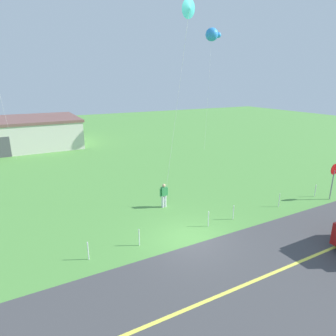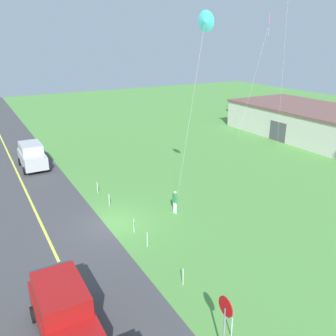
{
  "view_description": "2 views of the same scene",
  "coord_description": "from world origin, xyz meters",
  "views": [
    {
      "loc": [
        -7.24,
        -11.09,
        7.87
      ],
      "look_at": [
        0.45,
        3.32,
        2.9
      ],
      "focal_mm": 30.76,
      "sensor_mm": 36.0,
      "label": 1
    },
    {
      "loc": [
        19.07,
        -6.8,
        10.99
      ],
      "look_at": [
        0.63,
        3.61,
        3.31
      ],
      "focal_mm": 38.05,
      "sensor_mm": 36.0,
      "label": 2
    }
  ],
  "objects": [
    {
      "name": "fence_post_3",
      "position": [
        3.42,
        0.7,
        0.45
      ],
      "size": [
        0.05,
        0.05,
        0.9
      ],
      "primitive_type": "cylinder",
      "color": "silver",
      "rests_on": "ground"
    },
    {
      "name": "kite_red_low",
      "position": [
        2.59,
        4.71,
        11.81
      ],
      "size": [
        2.58,
        0.84,
        12.42
      ],
      "color": "silver",
      "rests_on": "ground"
    },
    {
      "name": "person_adult_near",
      "position": [
        0.6,
        4.16,
        0.86
      ],
      "size": [
        0.58,
        0.22,
        1.6
      ],
      "rotation": [
        0.0,
        0.0,
        2.66
      ],
      "color": "silver",
      "rests_on": "ground"
    },
    {
      "name": "fence_post_4",
      "position": [
        7.23,
        0.7,
        0.45
      ],
      "size": [
        0.05,
        0.05,
        0.9
      ],
      "primitive_type": "cylinder",
      "color": "silver",
      "rests_on": "ground"
    },
    {
      "name": "stop_sign",
      "position": [
        11.32,
        -0.1,
        1.8
      ],
      "size": [
        0.76,
        0.08,
        2.56
      ],
      "color": "gray",
      "rests_on": "ground"
    },
    {
      "name": "fence_post_2",
      "position": [
        1.62,
        0.7,
        0.45
      ],
      "size": [
        0.05,
        0.05,
        0.9
      ],
      "primitive_type": "cylinder",
      "color": "silver",
      "rests_on": "ground"
    },
    {
      "name": "asphalt_road",
      "position": [
        0.0,
        -4.0,
        0.0
      ],
      "size": [
        120.0,
        7.0,
        0.0
      ],
      "primitive_type": "cube",
      "color": "#424244",
      "rests_on": "ground"
    },
    {
      "name": "fence_post_0",
      "position": [
        -5.07,
        0.7,
        0.45
      ],
      "size": [
        0.05,
        0.05,
        0.9
      ],
      "primitive_type": "cylinder",
      "color": "silver",
      "rests_on": "ground"
    },
    {
      "name": "road_centre_stripe",
      "position": [
        0.0,
        -4.0,
        0.01
      ],
      "size": [
        120.0,
        0.16,
        0.0
      ],
      "primitive_type": "cube",
      "color": "#E5E04C",
      "rests_on": "asphalt_road"
    },
    {
      "name": "fence_post_1",
      "position": [
        -2.57,
        0.7,
        0.45
      ],
      "size": [
        0.05,
        0.05,
        0.9
      ],
      "primitive_type": "cylinder",
      "color": "silver",
      "rests_on": "ground"
    },
    {
      "name": "fence_post_5",
      "position": [
        10.83,
        0.7,
        0.45
      ],
      "size": [
        0.05,
        0.05,
        0.9
      ],
      "primitive_type": "cylinder",
      "color": "silver",
      "rests_on": "ground"
    },
    {
      "name": "kite_green_far",
      "position": [
        13.32,
        17.07,
        12.73
      ],
      "size": [
        1.9,
        1.4,
        13.44
      ],
      "color": "silver",
      "rests_on": "ground"
    },
    {
      "name": "ground_plane",
      "position": [
        0.0,
        0.0,
        -0.05
      ],
      "size": [
        120.0,
        120.0,
        0.1
      ],
      "primitive_type": "cube",
      "color": "#549342"
    }
  ]
}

